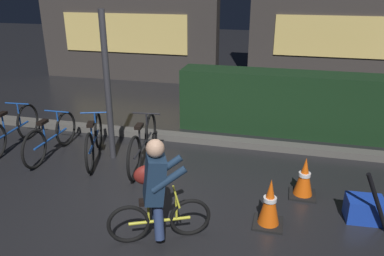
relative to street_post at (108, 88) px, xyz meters
The scene contains 14 objects.
ground_plane 2.16m from the street_post, 41.96° to the right, with size 40.00×40.00×0.00m, color black.
sidewalk_curb 2.02m from the street_post, 36.85° to the left, with size 12.00×0.24×0.12m, color #56544F.
hedge_row 3.72m from the street_post, 31.22° to the left, with size 4.80×0.70×1.20m, color black.
storefront_left 5.69m from the street_post, 109.83° to the left, with size 5.39×0.54×4.15m.
street_post is the anchor object (origin of this frame).
parked_bike_leftmost 2.06m from the street_post, behind, with size 0.46×1.67×0.77m.
parked_bike_left_mid 1.36m from the street_post, 169.73° to the right, with size 0.46×1.57×0.72m.
parked_bike_center_left 0.92m from the street_post, 153.36° to the right, with size 0.60×1.53×0.74m.
parked_bike_center_right 1.05m from the street_post, 11.28° to the right, with size 0.46×1.71×0.79m.
traffic_cone_near 3.11m from the street_post, 25.92° to the right, with size 0.36×0.36×0.62m.
traffic_cone_far 3.27m from the street_post, ahead, with size 0.36×0.36×0.58m.
blue_crate 4.06m from the street_post, 13.26° to the right, with size 0.44×0.32×0.30m, color #193DB7.
cyclist 2.43m from the street_post, 52.30° to the right, with size 1.09×0.57×1.25m.
closed_umbrella 4.13m from the street_post, 16.49° to the right, with size 0.05×0.05×0.85m, color black.
Camera 1 is at (1.40, -4.12, 2.78)m, focal length 35.48 mm.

